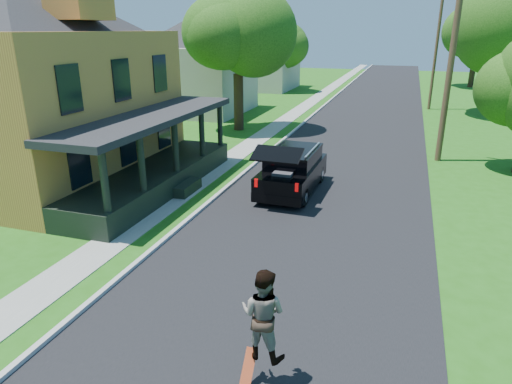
% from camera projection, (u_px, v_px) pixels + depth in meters
% --- Properties ---
extents(ground, '(140.00, 140.00, 0.00)m').
position_uv_depth(ground, '(274.00, 291.00, 11.57)').
color(ground, '#215811').
rests_on(ground, ground).
extents(street, '(8.00, 120.00, 0.02)m').
position_uv_depth(street, '(359.00, 132.00, 29.46)').
color(street, black).
rests_on(street, ground).
extents(curb, '(0.15, 120.00, 0.12)m').
position_uv_depth(curb, '(298.00, 128.00, 30.65)').
color(curb, '#A9A9A4').
rests_on(curb, ground).
extents(sidewalk, '(1.30, 120.00, 0.03)m').
position_uv_depth(sidewalk, '(276.00, 127.00, 31.11)').
color(sidewalk, gray).
rests_on(sidewalk, ground).
extents(front_walk, '(6.50, 1.20, 0.03)m').
position_uv_depth(front_walk, '(101.00, 183.00, 19.73)').
color(front_walk, gray).
rests_on(front_walk, ground).
extents(main_house, '(15.56, 15.56, 10.10)m').
position_uv_depth(main_house, '(21.00, 63.00, 19.04)').
color(main_house, '#C98B3A').
rests_on(main_house, ground).
extents(neighbor_house_mid, '(12.78, 12.78, 8.30)m').
position_uv_depth(neighbor_house_mid, '(194.00, 57.00, 35.59)').
color(neighbor_house_mid, '#A7A394').
rests_on(neighbor_house_mid, ground).
extents(neighbor_house_far, '(12.78, 12.78, 8.30)m').
position_uv_depth(neighbor_house_far, '(257.00, 49.00, 49.91)').
color(neighbor_house_far, '#A7A394').
rests_on(neighbor_house_far, ground).
extents(black_suv, '(2.01, 5.00, 2.31)m').
position_uv_depth(black_suv, '(292.00, 170.00, 18.43)').
color(black_suv, black).
rests_on(black_suv, ground).
extents(skateboarder, '(0.94, 0.77, 1.77)m').
position_uv_depth(skateboarder, '(263.00, 314.00, 8.22)').
color(skateboarder, black).
rests_on(skateboarder, ground).
extents(skateboard, '(0.22, 0.54, 0.69)m').
position_uv_depth(skateboard, '(248.00, 370.00, 8.41)').
color(skateboard, '#C63B11').
rests_on(skateboard, ground).
extents(tree_left_mid, '(6.68, 6.84, 8.93)m').
position_uv_depth(tree_left_mid, '(238.00, 36.00, 28.28)').
color(tree_left_mid, black).
rests_on(tree_left_mid, ground).
extents(tree_left_far, '(5.40, 5.54, 7.18)m').
position_uv_depth(tree_left_far, '(287.00, 45.00, 47.75)').
color(tree_left_far, black).
rests_on(tree_left_far, ground).
extents(tree_right_mid, '(6.92, 6.70, 10.29)m').
position_uv_depth(tree_right_mid, '(510.00, 21.00, 33.24)').
color(tree_right_mid, black).
rests_on(tree_right_mid, ground).
extents(tree_right_far, '(6.17, 5.94, 9.26)m').
position_uv_depth(tree_right_far, '(478.00, 31.00, 50.29)').
color(tree_right_far, black).
rests_on(tree_right_far, ground).
extents(utility_pole_near, '(1.77, 0.75, 11.22)m').
position_uv_depth(utility_pole_near, '(454.00, 40.00, 21.19)').
color(utility_pole_near, '#513325').
rests_on(utility_pole_near, ground).
extents(utility_pole_far, '(1.49, 0.26, 9.41)m').
position_uv_depth(utility_pole_far, '(436.00, 48.00, 36.29)').
color(utility_pole_far, '#513325').
rests_on(utility_pole_far, ground).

